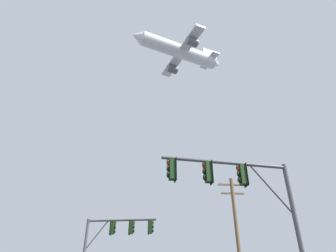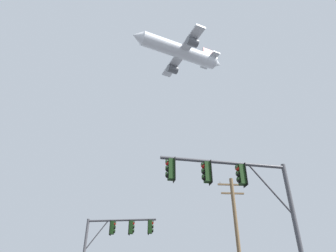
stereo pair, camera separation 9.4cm
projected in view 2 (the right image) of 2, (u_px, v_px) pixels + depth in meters
signal_pole_near at (242, 193)px, 12.63m from camera, size 5.92×0.97×6.67m
signal_pole_far at (113, 239)px, 21.04m from camera, size 5.14×1.16×6.27m
utility_pole at (237, 237)px, 21.17m from camera, size 2.20×0.28×9.38m
airplane at (180, 51)px, 60.90m from camera, size 19.98×15.43×5.59m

